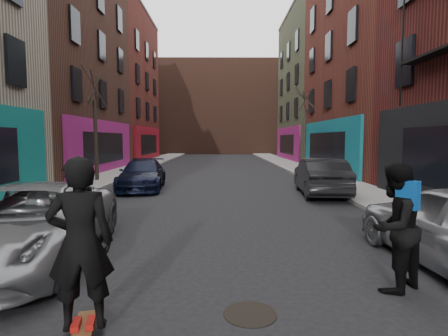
{
  "coord_description": "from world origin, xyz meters",
  "views": [
    {
      "loc": [
        0.4,
        -0.4,
        2.3
      ],
      "look_at": [
        0.46,
        7.86,
        1.6
      ],
      "focal_mm": 28.0,
      "sensor_mm": 36.0,
      "label": 1
    }
  ],
  "objects_px": {
    "skateboarder": "(81,243)",
    "parked_left_end": "(142,175)",
    "tree_left_far": "(95,118)",
    "skateboard": "(84,331)",
    "pedestrian": "(394,227)",
    "parked_left_far": "(29,223)",
    "parked_right_end": "(320,176)",
    "tree_right_far": "(305,121)",
    "manhole": "(250,314)"
  },
  "relations": [
    {
      "from": "tree_left_far",
      "to": "tree_right_far",
      "type": "distance_m",
      "value": 13.78
    },
    {
      "from": "skateboard",
      "to": "parked_left_far",
      "type": "bearing_deg",
      "value": 114.67
    },
    {
      "from": "tree_right_far",
      "to": "parked_left_end",
      "type": "bearing_deg",
      "value": -137.54
    },
    {
      "from": "tree_left_far",
      "to": "parked_right_end",
      "type": "height_order",
      "value": "tree_left_far"
    },
    {
      "from": "manhole",
      "to": "skateboard",
      "type": "bearing_deg",
      "value": -166.78
    },
    {
      "from": "tree_right_far",
      "to": "skateboarder",
      "type": "relative_size",
      "value": 3.39
    },
    {
      "from": "parked_right_end",
      "to": "pedestrian",
      "type": "relative_size",
      "value": 2.37
    },
    {
      "from": "parked_right_end",
      "to": "parked_left_end",
      "type": "bearing_deg",
      "value": -7.27
    },
    {
      "from": "skateboard",
      "to": "skateboarder",
      "type": "distance_m",
      "value": 1.05
    },
    {
      "from": "tree_left_far",
      "to": "tree_right_far",
      "type": "bearing_deg",
      "value": 25.82
    },
    {
      "from": "skateboarder",
      "to": "manhole",
      "type": "height_order",
      "value": "skateboarder"
    },
    {
      "from": "skateboarder",
      "to": "pedestrian",
      "type": "xyz_separation_m",
      "value": [
        4.22,
        1.21,
        -0.13
      ]
    },
    {
      "from": "parked_left_end",
      "to": "pedestrian",
      "type": "relative_size",
      "value": 2.39
    },
    {
      "from": "skateboard",
      "to": "manhole",
      "type": "distance_m",
      "value": 2.05
    },
    {
      "from": "parked_right_end",
      "to": "skateboarder",
      "type": "height_order",
      "value": "skateboarder"
    },
    {
      "from": "parked_left_far",
      "to": "parked_right_end",
      "type": "relative_size",
      "value": 1.12
    },
    {
      "from": "tree_right_far",
      "to": "parked_left_end",
      "type": "xyz_separation_m",
      "value": [
        -9.4,
        -8.6,
        -2.86
      ]
    },
    {
      "from": "parked_left_end",
      "to": "skateboard",
      "type": "height_order",
      "value": "parked_left_end"
    },
    {
      "from": "tree_left_far",
      "to": "skateboarder",
      "type": "bearing_deg",
      "value": -71.01
    },
    {
      "from": "skateboarder",
      "to": "parked_left_end",
      "type": "bearing_deg",
      "value": -94.11
    },
    {
      "from": "tree_left_far",
      "to": "skateboard",
      "type": "bearing_deg",
      "value": -71.01
    },
    {
      "from": "parked_left_end",
      "to": "parked_left_far",
      "type": "bearing_deg",
      "value": -95.15
    },
    {
      "from": "tree_right_far",
      "to": "skateboarder",
      "type": "height_order",
      "value": "tree_right_far"
    },
    {
      "from": "skateboard",
      "to": "parked_left_end",
      "type": "bearing_deg",
      "value": 85.89
    },
    {
      "from": "tree_right_far",
      "to": "skateboard",
      "type": "xyz_separation_m",
      "value": [
        -7.42,
        -20.48,
        -3.48
      ]
    },
    {
      "from": "tree_left_far",
      "to": "parked_left_end",
      "type": "xyz_separation_m",
      "value": [
        3.0,
        -2.6,
        -2.71
      ]
    },
    {
      "from": "parked_left_far",
      "to": "pedestrian",
      "type": "xyz_separation_m",
      "value": [
        6.2,
        -1.3,
        0.26
      ]
    },
    {
      "from": "skateboarder",
      "to": "parked_left_far",
      "type": "bearing_deg",
      "value": -65.33
    },
    {
      "from": "parked_right_end",
      "to": "skateboard",
      "type": "bearing_deg",
      "value": 65.98
    },
    {
      "from": "parked_left_end",
      "to": "skateboarder",
      "type": "xyz_separation_m",
      "value": [
        1.98,
        -11.88,
        0.43
      ]
    },
    {
      "from": "tree_left_far",
      "to": "skateboarder",
      "type": "distance_m",
      "value": 15.49
    },
    {
      "from": "tree_left_far",
      "to": "manhole",
      "type": "distance_m",
      "value": 16.02
    },
    {
      "from": "parked_left_end",
      "to": "parked_right_end",
      "type": "bearing_deg",
      "value": -17.32
    },
    {
      "from": "parked_right_end",
      "to": "skateboarder",
      "type": "relative_size",
      "value": 2.29
    },
    {
      "from": "tree_left_far",
      "to": "manhole",
      "type": "height_order",
      "value": "tree_left_far"
    },
    {
      "from": "tree_right_far",
      "to": "pedestrian",
      "type": "relative_size",
      "value": 3.51
    },
    {
      "from": "tree_right_far",
      "to": "parked_right_end",
      "type": "bearing_deg",
      "value": -99.75
    },
    {
      "from": "skateboard",
      "to": "manhole",
      "type": "xyz_separation_m",
      "value": [
        1.99,
        0.47,
        -0.04
      ]
    },
    {
      "from": "tree_right_far",
      "to": "pedestrian",
      "type": "height_order",
      "value": "tree_right_far"
    },
    {
      "from": "tree_left_far",
      "to": "parked_right_end",
      "type": "bearing_deg",
      "value": -21.77
    },
    {
      "from": "tree_right_far",
      "to": "manhole",
      "type": "height_order",
      "value": "tree_right_far"
    },
    {
      "from": "parked_left_far",
      "to": "parked_left_end",
      "type": "distance_m",
      "value": 9.36
    },
    {
      "from": "pedestrian",
      "to": "manhole",
      "type": "xyz_separation_m",
      "value": [
        -2.22,
        -0.75,
        -0.97
      ]
    },
    {
      "from": "tree_left_far",
      "to": "pedestrian",
      "type": "xyz_separation_m",
      "value": [
        9.2,
        -13.27,
        -2.41
      ]
    },
    {
      "from": "skateboard",
      "to": "pedestrian",
      "type": "bearing_deg",
      "value": 2.45
    },
    {
      "from": "skateboarder",
      "to": "pedestrian",
      "type": "distance_m",
      "value": 4.39
    },
    {
      "from": "skateboarder",
      "to": "parked_right_end",
      "type": "bearing_deg",
      "value": -132.51
    },
    {
      "from": "tree_left_far",
      "to": "tree_right_far",
      "type": "relative_size",
      "value": 0.96
    },
    {
      "from": "tree_left_far",
      "to": "parked_right_end",
      "type": "xyz_separation_m",
      "value": [
        10.64,
        -4.25,
        -2.62
      ]
    },
    {
      "from": "skateboard",
      "to": "skateboarder",
      "type": "height_order",
      "value": "skateboarder"
    }
  ]
}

